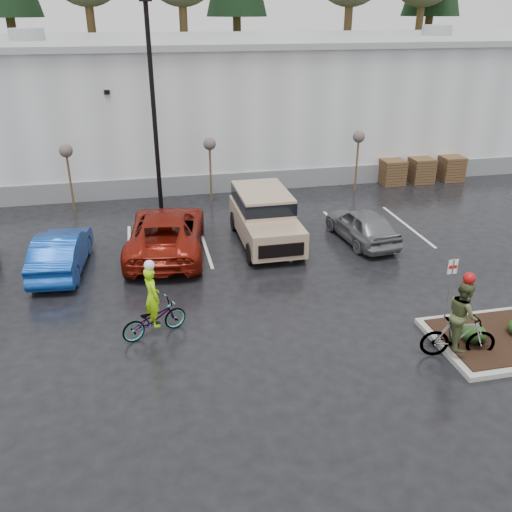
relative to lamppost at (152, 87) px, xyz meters
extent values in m
plane|color=black|center=(4.00, -12.00, -5.69)|extent=(120.00, 120.00, 0.00)
cube|color=silver|center=(4.00, 10.00, -2.19)|extent=(60.00, 15.00, 7.00)
cube|color=slate|center=(4.00, 2.45, -5.19)|extent=(60.00, 0.12, 1.00)
cube|color=#999B9E|center=(4.00, 10.00, 1.36)|extent=(60.50, 15.50, 0.30)
cube|color=#293D19|center=(4.00, 33.00, -2.69)|extent=(80.00, 25.00, 6.00)
cylinder|color=black|center=(0.00, 0.00, -1.19)|extent=(0.20, 0.20, 9.00)
cylinder|color=#4D391E|center=(-4.00, 1.00, -4.29)|extent=(0.10, 0.10, 2.80)
sphere|color=#453C37|center=(-4.00, 1.00, -2.79)|extent=(0.60, 0.60, 0.60)
cylinder|color=#4D391E|center=(2.50, 1.00, -4.29)|extent=(0.10, 0.10, 2.80)
sphere|color=#453C37|center=(2.50, 1.00, -2.79)|extent=(0.60, 0.60, 0.60)
cylinder|color=#4D391E|center=(10.00, 1.00, -4.29)|extent=(0.10, 0.10, 2.80)
sphere|color=#453C37|center=(10.00, 1.00, -2.79)|extent=(0.60, 0.60, 0.60)
cube|color=#4D391E|center=(12.50, 2.00, -5.01)|extent=(1.20, 1.20, 1.35)
cube|color=#4D391E|center=(14.20, 2.00, -5.01)|extent=(1.20, 1.20, 1.35)
cube|color=#4D391E|center=(16.00, 2.00, -5.01)|extent=(1.20, 1.20, 1.35)
ellipsoid|color=black|center=(8.00, -13.00, -5.27)|extent=(0.70, 0.70, 0.52)
cylinder|color=gray|center=(7.80, -11.80, -4.59)|extent=(0.05, 0.05, 2.20)
cube|color=white|center=(7.80, -11.80, -3.74)|extent=(0.30, 0.02, 0.45)
cube|color=red|center=(7.80, -11.81, -3.74)|extent=(0.26, 0.02, 0.10)
imported|color=#0D3A98|center=(-3.84, -5.42, -4.95)|extent=(1.92, 4.59, 1.47)
imported|color=maroon|center=(0.00, -4.59, -4.85)|extent=(3.59, 6.37, 1.68)
imported|color=slate|center=(7.84, -5.15, -4.98)|extent=(2.07, 4.28, 1.41)
imported|color=#3F3F44|center=(-0.75, -10.50, -5.17)|extent=(2.09, 1.38, 1.04)
imported|color=#91DB0C|center=(-0.75, -10.50, -4.43)|extent=(0.65, 0.78, 1.82)
sphere|color=silver|center=(-0.75, -10.50, -3.44)|extent=(0.30, 0.30, 0.30)
imported|color=#3F3F44|center=(7.29, -13.34, -5.07)|extent=(2.04, 1.00, 1.23)
imported|color=#444D29|center=(7.29, -13.34, -4.37)|extent=(0.71, 1.03, 1.93)
sphere|color=#990C0C|center=(7.29, -13.34, -3.29)|extent=(0.32, 0.32, 0.32)
camera|label=1|loc=(-0.70, -24.33, 3.04)|focal=38.00mm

